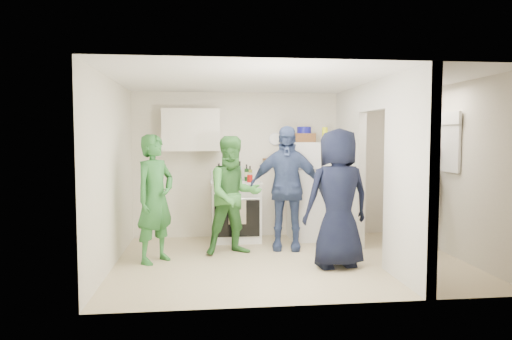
{
  "coord_description": "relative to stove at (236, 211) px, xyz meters",
  "views": [
    {
      "loc": [
        -1.17,
        -6.18,
        1.71
      ],
      "look_at": [
        -0.43,
        0.4,
        1.25
      ],
      "focal_mm": 32.0,
      "sensor_mm": 36.0,
      "label": 1
    }
  ],
  "objects": [
    {
      "name": "nook_valance",
      "position": [
        3.01,
        -1.17,
        1.5
      ],
      "size": [
        0.04,
        0.82,
        0.18
      ],
      "primitive_type": "cube",
      "color": "white",
      "rests_on": "wall_right"
    },
    {
      "name": "ceiling",
      "position": [
        0.67,
        -1.37,
        2.0
      ],
      "size": [
        4.8,
        4.8,
        0.0
      ],
      "primitive_type": "plane",
      "rotation": [
        3.14,
        0.0,
        0.0
      ],
      "color": "white",
      "rests_on": "wall_back"
    },
    {
      "name": "bottle_d",
      "position": [
        0.02,
        -0.06,
        0.66
      ],
      "size": [
        0.07,
        0.07,
        0.32
      ],
      "primitive_type": "cylinder",
      "color": "brown",
      "rests_on": "stove"
    },
    {
      "name": "person_denim",
      "position": [
        0.73,
        -0.68,
        0.45
      ],
      "size": [
        1.19,
        0.68,
        1.9
      ],
      "primitive_type": "imported",
      "rotation": [
        0.0,
        0.0,
        -0.21
      ],
      "color": "#384D7C",
      "rests_on": "floor"
    },
    {
      "name": "bottle_c",
      "position": [
        -0.06,
        0.16,
        0.65
      ],
      "size": [
        0.06,
        0.06,
        0.3
      ],
      "primitive_type": "cylinder",
      "color": "#A6AEB4",
      "rests_on": "stove"
    },
    {
      "name": "stove",
      "position": [
        0.0,
        0.0,
        0.0
      ],
      "size": [
        0.84,
        0.7,
        1.0
      ],
      "primitive_type": "cube",
      "color": "white",
      "rests_on": "floor"
    },
    {
      "name": "person_navy",
      "position": [
        1.23,
        -1.74,
        0.42
      ],
      "size": [
        0.99,
        0.73,
        1.84
      ],
      "primitive_type": "imported",
      "rotation": [
        0.0,
        0.0,
        -2.97
      ],
      "color": "black",
      "rests_on": "floor"
    },
    {
      "name": "bottle_a",
      "position": [
        -0.27,
        0.12,
        0.65
      ],
      "size": [
        0.06,
        0.06,
        0.3
      ],
      "primitive_type": "cylinder",
      "color": "brown",
      "rests_on": "stove"
    },
    {
      "name": "nook_window_frame",
      "position": [
        3.03,
        -1.17,
        1.15
      ],
      "size": [
        0.04,
        0.76,
        0.86
      ],
      "primitive_type": "cube",
      "color": "white",
      "rests_on": "wall_right"
    },
    {
      "name": "person_nook",
      "position": [
        2.77,
        -0.88,
        0.39
      ],
      "size": [
        0.98,
        1.29,
        1.77
      ],
      "primitive_type": "imported",
      "rotation": [
        0.0,
        0.0,
        -1.89
      ],
      "color": "black",
      "rests_on": "floor"
    },
    {
      "name": "upper_cabinet",
      "position": [
        -0.73,
        0.15,
        1.35
      ],
      "size": [
        0.95,
        0.34,
        0.7
      ],
      "primitive_type": "cube",
      "color": "silver",
      "rests_on": "wall_back"
    },
    {
      "name": "nook_window",
      "position": [
        3.05,
        -1.17,
        1.15
      ],
      "size": [
        0.03,
        0.7,
        0.8
      ],
      "primitive_type": "cube",
      "color": "black",
      "rests_on": "wall_right"
    },
    {
      "name": "yellow_cup_stack_top",
      "position": [
        1.48,
        -0.13,
        1.27
      ],
      "size": [
        0.09,
        0.09,
        0.25
      ],
      "primitive_type": "cylinder",
      "color": "#EAF514",
      "rests_on": "fridge"
    },
    {
      "name": "partition_pier_front",
      "position": [
        1.87,
        -2.47,
        0.75
      ],
      "size": [
        0.12,
        1.2,
        2.5
      ],
      "primitive_type": "cube",
      "color": "silver",
      "rests_on": "floor"
    },
    {
      "name": "person_green_center",
      "position": [
        -0.09,
        -0.89,
        0.37
      ],
      "size": [
        0.98,
        0.84,
        1.74
      ],
      "primitive_type": "imported",
      "rotation": [
        0.0,
        0.0,
        0.23
      ],
      "color": "#3F833A",
      "rests_on": "floor"
    },
    {
      "name": "wall_right",
      "position": [
        3.07,
        -1.37,
        0.75
      ],
      "size": [
        0.0,
        3.4,
        3.4
      ],
      "primitive_type": "plane",
      "rotation": [
        1.57,
        0.0,
        -1.57
      ],
      "color": "silver",
      "rests_on": "floor"
    },
    {
      "name": "wall_left",
      "position": [
        -1.73,
        -1.37,
        0.75
      ],
      "size": [
        0.0,
        3.4,
        3.4
      ],
      "primitive_type": "plane",
      "rotation": [
        1.57,
        0.0,
        1.57
      ],
      "color": "silver",
      "rests_on": "floor"
    },
    {
      "name": "wall_back",
      "position": [
        0.67,
        0.33,
        0.75
      ],
      "size": [
        4.8,
        0.0,
        4.8
      ],
      "primitive_type": "plane",
      "rotation": [
        1.57,
        0.0,
        0.0
      ],
      "color": "silver",
      "rests_on": "floor"
    },
    {
      "name": "partition_header",
      "position": [
        1.87,
        -1.37,
        1.8
      ],
      "size": [
        0.12,
        1.0,
        0.4
      ],
      "primitive_type": "cube",
      "color": "silver",
      "rests_on": "partition_pier_back"
    },
    {
      "name": "red_cup",
      "position": [
        0.22,
        -0.2,
        0.56
      ],
      "size": [
        0.09,
        0.09,
        0.12
      ],
      "primitive_type": "cylinder",
      "color": "#A9100B",
      "rests_on": "stove"
    },
    {
      "name": "wicker_basket",
      "position": [
        1.16,
        0.02,
        1.22
      ],
      "size": [
        0.35,
        0.25,
        0.15
      ],
      "primitive_type": "cube",
      "color": "brown",
      "rests_on": "fridge"
    },
    {
      "name": "bottle_f",
      "position": [
        0.19,
        0.03,
        0.64
      ],
      "size": [
        0.07,
        0.07,
        0.28
      ],
      "primitive_type": "cylinder",
      "color": "#153A15",
      "rests_on": "stove"
    },
    {
      "name": "bottle_h",
      "position": [
        -0.28,
        -0.11,
        0.65
      ],
      "size": [
        0.07,
        0.07,
        0.3
      ],
      "primitive_type": "cylinder",
      "color": "#A8AAB4",
      "rests_on": "stove"
    },
    {
      "name": "bottle_e",
      "position": [
        0.09,
        0.18,
        0.66
      ],
      "size": [
        0.08,
        0.08,
        0.32
      ],
      "primitive_type": "cylinder",
      "color": "silver",
      "rests_on": "stove"
    },
    {
      "name": "wall_front",
      "position": [
        0.67,
        -3.07,
        0.75
      ],
      "size": [
        4.8,
        0.0,
        4.8
      ],
      "primitive_type": "plane",
      "rotation": [
        -1.57,
        0.0,
        0.0
      ],
      "color": "silver",
      "rests_on": "floor"
    },
    {
      "name": "floor",
      "position": [
        0.67,
        -1.37,
        -0.5
      ],
      "size": [
        4.8,
        4.8,
        0.0
      ],
      "primitive_type": "plane",
      "color": "beige",
      "rests_on": "ground"
    },
    {
      "name": "bottle_b",
      "position": [
        -0.18,
        -0.07,
        0.64
      ],
      "size": [
        0.06,
        0.06,
        0.29
      ],
      "primitive_type": "cylinder",
      "color": "#24521B",
      "rests_on": "stove"
    },
    {
      "name": "fridge",
      "position": [
        1.26,
        -0.03,
        0.32
      ],
      "size": [
        0.68,
        0.66,
        1.64
      ],
      "primitive_type": "cube",
      "color": "white",
      "rests_on": "floor"
    },
    {
      "name": "blue_bowl",
      "position": [
        1.16,
        0.02,
        1.35
      ],
      "size": [
        0.24,
        0.24,
        0.11
      ],
      "primitive_type": "cylinder",
      "color": "navy",
      "rests_on": "wicker_basket"
    },
    {
      "name": "spice_shelf",
      "position": [
        0.67,
        0.28,
        0.85
      ],
      "size": [
        0.35,
        0.08,
        0.03
      ],
      "primitive_type": "cube",
      "color": "olive",
      "rests_on": "wall_back"
    },
    {
      "name": "wall_clock",
      "position": [
        0.72,
        0.31,
        1.2
      ],
      "size": [
        0.22,
        0.02,
        0.22
      ],
      "primitive_type": "cylinder",
      "rotation": [
        1.57,
        0.0,
        0.0
      ],
      "color": "white",
      "rests_on": "wall_back"
    },
    {
      "name": "yellow_cup_stack_stove",
      "position": [
        -0.12,
        -0.22,
        0.62
      ],
      "size": [
        0.09,
        0.09,
        0.25
      ],
      "primitive_type": "cylinder",
      "color": "yellow",
      "rests_on": "stove"
    },
    {
      "name": "partition_pier_back",
      "position": [
        1.87,
        -0.27,
        0.75
      ],
      "size": [
        0.12,
        1.2,
        2.5
      ],
      "primitive_type": "cube",
      "color": "silver",
      "rests_on": "floor"
    },
    {
      "name": "bottle_g",
      "position": [
        0.26,
        0.14,
        0.62
      ],
      "size": [
        0.08,
        0.08,
        0.25
      ],
      "primitive_type": "cylinder",
      "color": "olive",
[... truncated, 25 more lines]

